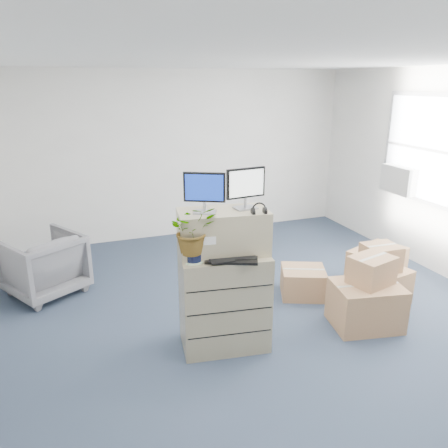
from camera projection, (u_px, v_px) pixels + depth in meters
The scene contains 17 objects.
ground at pixel (263, 334), 4.71m from camera, with size 7.00×7.00×0.00m, color #273247.
wall_back at pixel (178, 155), 7.41m from camera, with size 6.00×0.02×2.80m, color silver.
ac_unit at pixel (400, 180), 6.52m from camera, with size 0.24×0.60×0.40m, color silver.
filing_cabinet_lower at pixel (224, 301), 4.39m from camera, with size 0.86×0.53×1.00m, color tan.
filing_cabinet_upper at pixel (223, 232), 4.21m from camera, with size 0.86×0.43×0.43m, color tan.
monitor_left at pixel (204, 190), 4.00m from camera, with size 0.36×0.22×0.38m.
monitor_right at pixel (246, 186), 4.14m from camera, with size 0.40×0.18×0.40m.
headphones at pixel (259, 210), 4.04m from camera, with size 0.14×0.14×0.02m, color black.
keyboard at pixel (231, 260), 4.08m from camera, with size 0.49×0.20×0.03m, color black.
mouse at pixel (260, 255), 4.17m from camera, with size 0.10×0.06×0.03m, color silver.
water_bottle at pixel (230, 238), 4.28m from camera, with size 0.08×0.08×0.28m, color gray.
phone_dock at pixel (218, 248), 4.27m from camera, with size 0.06×0.05×0.12m.
external_drive at pixel (254, 246), 4.37m from camera, with size 0.21×0.16×0.06m, color black.
tissue_box at pixel (257, 237), 4.40m from camera, with size 0.24×0.12×0.09m, color #3D83D2.
potted_plant at pixel (193, 236), 3.99m from camera, with size 0.43×0.47×0.45m.
office_chair at pixel (43, 262), 5.51m from camera, with size 0.84×0.79×0.86m, color slate.
cardboard_boxes at pixel (364, 282), 5.27m from camera, with size 1.79×1.55×0.81m.
Camera 1 is at (-1.81, -3.71, 2.60)m, focal length 35.00 mm.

